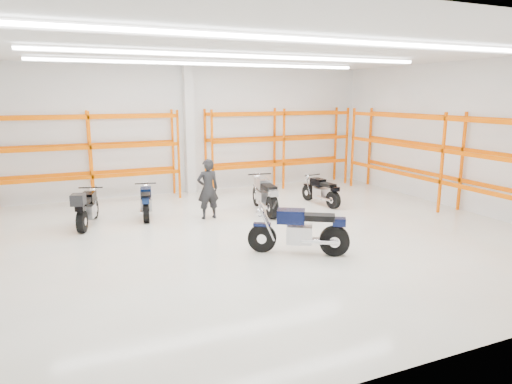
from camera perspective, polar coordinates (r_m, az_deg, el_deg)
name	(u,v)px	position (r m, az deg, el deg)	size (l,w,h in m)	color
ground	(254,236)	(11.51, -0.26, -5.58)	(14.00, 14.00, 0.00)	beige
room_shell	(253,104)	(11.00, -0.33, 10.99)	(14.02, 12.02, 4.51)	silver
motorcycle_main	(303,231)	(10.19, 5.89, -4.92)	(2.01, 1.33, 1.12)	black
motorcycle_back_a	(86,209)	(13.02, -20.46, -1.97)	(0.91, 2.02, 1.06)	black
motorcycle_back_b	(146,203)	(13.55, -13.58, -1.33)	(0.70, 1.86, 0.92)	black
motorcycle_back_c	(265,196)	(13.69, 1.16, -0.50)	(0.77, 2.24, 1.10)	black
motorcycle_back_d	(322,192)	(14.83, 8.23, 0.02)	(0.62, 1.87, 0.92)	black
standing_man	(208,189)	(13.04, -6.04, 0.38)	(0.63, 0.41, 1.73)	black
structural_column	(189,130)	(16.52, -8.34, 7.62)	(0.32, 0.32, 4.50)	white
pallet_racking_back_left	(90,149)	(15.68, -20.06, 5.08)	(5.67, 0.87, 3.00)	#F94700
pallet_racking_back_right	(279,141)	(17.46, 2.90, 6.43)	(5.67, 0.87, 3.00)	#F94700
pallet_racking_side	(453,152)	(14.87, 23.41, 4.60)	(0.87, 9.07, 3.00)	#F94700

